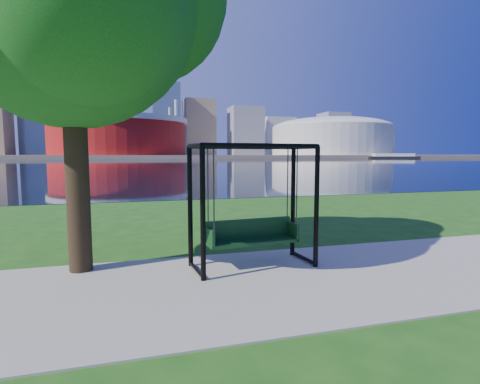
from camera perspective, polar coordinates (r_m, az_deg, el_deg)
name	(u,v)px	position (r m, az deg, el deg)	size (l,w,h in m)	color
ground	(250,275)	(7.27, 1.57, -12.49)	(900.00, 900.00, 0.00)	#1E5114
path	(259,283)	(6.81, 2.88, -13.62)	(120.00, 4.00, 0.03)	#9E937F
river	(141,163)	(108.62, -14.89, 4.33)	(900.00, 180.00, 0.02)	black
far_bank	(136,156)	(312.59, -15.64, 5.27)	(900.00, 228.00, 2.00)	#937F60
stadium	(119,135)	(242.01, -18.00, 8.27)	(83.00, 83.00, 32.00)	maroon
arena	(331,136)	(278.10, 13.75, 8.36)	(84.00, 84.00, 26.56)	beige
skyline	(129,114)	(327.71, -16.58, 11.37)	(392.00, 66.00, 96.50)	gray
swing	(253,209)	(7.47, 1.92, -2.53)	(2.51, 1.26, 2.48)	black
barge	(393,156)	(245.81, 22.32, 5.08)	(30.54, 16.00, 2.95)	black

